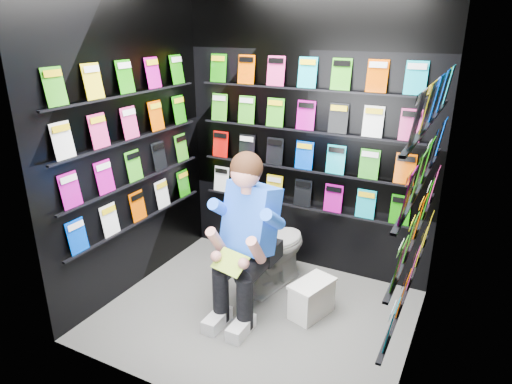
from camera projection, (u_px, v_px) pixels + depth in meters
The scene contains 13 objects.
floor at pixel (256, 315), 3.77m from camera, with size 2.40×2.40×0.00m, color #585855.
wall_back at pixel (306, 136), 4.14m from camera, with size 2.40×0.04×2.60m, color black.
wall_front at pixel (171, 211), 2.48m from camera, with size 2.40×0.04×2.60m, color black.
wall_left at pixel (129, 145), 3.83m from camera, with size 0.04×2.00×2.60m, color black.
wall_right at pixel (429, 190), 2.80m from camera, with size 0.04×2.00×2.60m, color black.
comics_back at pixel (305, 136), 4.12m from camera, with size 2.10×0.06×1.37m, color #E15200, non-canonical shape.
comics_left at pixel (132, 145), 3.81m from camera, with size 0.06×1.70×1.37m, color #E15200, non-canonical shape.
comics_right at pixel (424, 189), 2.81m from camera, with size 0.06×1.70×1.37m, color #E15200, non-canonical shape.
toilet at pixel (272, 248), 4.09m from camera, with size 0.42×0.75×0.73m, color white.
longbox at pixel (312, 300), 3.72m from camera, with size 0.20×0.37×0.28m, color white.
longbox_lid at pixel (312, 284), 3.67m from camera, with size 0.22×0.39×0.03m, color white.
reader at pixel (252, 219), 3.63m from camera, with size 0.56×0.82×1.51m, color blue, non-canonical shape.
held_comic at pixel (230, 262), 3.41m from camera, with size 0.27×0.01×0.19m, color green.
Camera 1 is at (1.46, -2.82, 2.26)m, focal length 32.00 mm.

